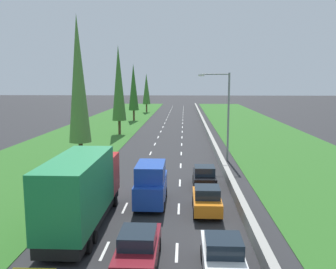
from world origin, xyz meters
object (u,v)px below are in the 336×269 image
street_light_mast (225,110)px  poplar_tree_third (119,83)px  maroon_sedan_centre_lane (138,247)px  poplar_tree_fifth (146,89)px  poplar_tree_fourth (133,87)px  black_hatchback_right_lane (204,177)px  orange_hatchback_right_lane (207,200)px  poplar_tree_second (78,80)px  green_box_truck_left_lane (82,190)px  white_hatchback_right_lane (223,255)px  blue_van_centre_lane (151,184)px

street_light_mast → poplar_tree_third: bearing=128.2°
maroon_sedan_centre_lane → poplar_tree_third: poplar_tree_third is taller
street_light_mast → poplar_tree_fifth: bearing=103.7°
poplar_tree_fourth → poplar_tree_fifth: bearing=88.5°
black_hatchback_right_lane → orange_hatchback_right_lane: bearing=-91.5°
poplar_tree_fifth → poplar_tree_second: bearing=-90.3°
poplar_tree_fifth → street_light_mast: poplar_tree_fifth is taller
green_box_truck_left_lane → poplar_tree_second: (-4.62, 15.70, 6.13)m
poplar_tree_third → street_light_mast: bearing=-51.8°
white_hatchback_right_lane → poplar_tree_second: size_ratio=0.27×
white_hatchback_right_lane → poplar_tree_fourth: size_ratio=0.33×
poplar_tree_third → poplar_tree_fifth: 40.07m
black_hatchback_right_lane → poplar_tree_third: 30.76m
green_box_truck_left_lane → poplar_tree_fifth: size_ratio=0.92×
orange_hatchback_right_lane → street_light_mast: bearing=79.9°
poplar_tree_second → black_hatchback_right_lane: bearing=-32.7°
white_hatchback_right_lane → poplar_tree_second: bearing=120.4°
blue_van_centre_lane → poplar_tree_fifth: poplar_tree_fifth is taller
blue_van_centre_lane → poplar_tree_fifth: 72.28m
maroon_sedan_centre_lane → poplar_tree_fifth: size_ratio=0.44×
black_hatchback_right_lane → street_light_mast: 10.92m
green_box_truck_left_lane → poplar_tree_fourth: size_ratio=0.80×
blue_van_centre_lane → orange_hatchback_right_lane: blue_van_centre_lane is taller
green_box_truck_left_lane → poplar_tree_third: 36.45m
green_box_truck_left_lane → street_light_mast: bearing=61.2°
maroon_sedan_centre_lane → white_hatchback_right_lane: 3.73m
maroon_sedan_centre_lane → poplar_tree_fifth: poplar_tree_fifth is taller
blue_van_centre_lane → maroon_sedan_centre_lane: bearing=-88.8°
poplar_tree_fifth → street_light_mast: size_ratio=1.13×
poplar_tree_third → poplar_tree_fourth: poplar_tree_third is taller
maroon_sedan_centre_lane → poplar_tree_fifth: (-7.94, 79.80, 5.32)m
maroon_sedan_centre_lane → poplar_tree_fourth: size_ratio=0.38×
poplar_tree_third → street_light_mast: 23.00m
green_box_truck_left_lane → poplar_tree_fourth: poplar_tree_fourth is taller
maroon_sedan_centre_lane → street_light_mast: (6.16, 21.79, 4.42)m
orange_hatchback_right_lane → black_hatchback_right_lane: 5.48m
blue_van_centre_lane → white_hatchback_right_lane: blue_van_centre_lane is taller
maroon_sedan_centre_lane → green_box_truck_left_lane: bearing=132.0°
blue_van_centre_lane → street_light_mast: (6.33, 13.69, 3.83)m
green_box_truck_left_lane → black_hatchback_right_lane: bearing=48.4°
street_light_mast → orange_hatchback_right_lane: bearing=-100.1°
green_box_truck_left_lane → poplar_tree_second: 17.47m
black_hatchback_right_lane → poplar_tree_fourth: bearing=104.3°
white_hatchback_right_lane → poplar_tree_second: (-11.92, 20.32, 7.47)m
white_hatchback_right_lane → poplar_tree_third: size_ratio=0.29×
maroon_sedan_centre_lane → green_box_truck_left_lane: green_box_truck_left_lane is taller
orange_hatchback_right_lane → poplar_tree_third: bearing=109.0°
white_hatchback_right_lane → blue_van_centre_lane: bearing=113.9°
orange_hatchback_right_lane → poplar_tree_third: (-11.41, 33.11, 6.99)m
maroon_sedan_centre_lane → poplar_tree_second: (-8.24, 19.72, 7.50)m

